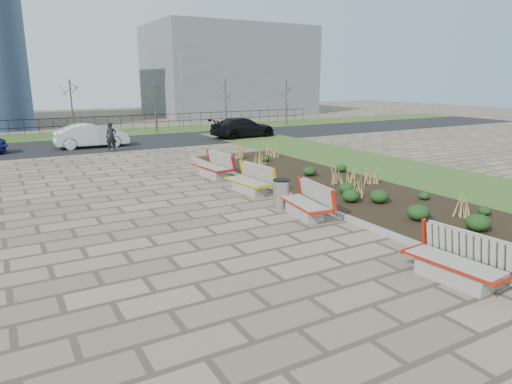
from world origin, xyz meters
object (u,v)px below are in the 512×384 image
bench_c (249,180)px  pedestrian (111,137)px  car_black (243,128)px  lamp_east (182,93)px  bench_d (213,166)px  bench_b (304,201)px  car_silver (91,136)px  bench_a (455,259)px  litter_bin (281,194)px

bench_c → pedestrian: size_ratio=1.25×
car_black → lamp_east: size_ratio=0.80×
bench_d → lamp_east: size_ratio=0.35×
bench_b → car_silver: car_silver is taller
bench_b → bench_c: 3.47m
bench_a → pedestrian: pedestrian is taller
litter_bin → lamp_east: bearing=77.1°
bench_c → lamp_east: size_ratio=0.35×
bench_c → lamp_east: bearing=69.6°
car_black → lamp_east: lamp_east is taller
bench_b → pedestrian: bearing=105.4°
pedestrian → lamp_east: (7.14, 7.39, 2.20)m
litter_bin → bench_d: bearing=89.5°
car_silver → car_black: (10.30, -0.28, -0.01)m
bench_c → car_silver: car_silver is taller
bench_b → car_black: 19.41m
bench_b → car_black: (7.48, 17.91, 0.22)m
bench_c → litter_bin: bench_c is taller
bench_a → bench_d: 11.96m
bench_b → lamp_east: lamp_east is taller
bench_c → lamp_east: 20.61m
car_black → bench_d: bearing=141.8°
bench_b → litter_bin: (-0.05, 1.20, -0.04)m
bench_c → car_silver: size_ratio=0.49×
car_silver → litter_bin: bearing=-168.9°
bench_a → bench_b: bearing=84.7°
bench_a → lamp_east: size_ratio=0.35×
litter_bin → car_silver: car_silver is taller
litter_bin → car_black: (7.53, 16.71, 0.26)m
bench_d → car_black: (7.48, 11.24, 0.22)m
car_black → litter_bin: bearing=151.2°
bench_d → lamp_east: (5.00, 16.63, 2.54)m
bench_a → lamp_east: (5.00, 28.59, 2.54)m
bench_a → bench_d: bearing=84.7°
bench_d → pedestrian: pedestrian is taller
car_silver → bench_b: bearing=-169.3°
bench_b → bench_d: size_ratio=1.00×
car_black → bench_a: bearing=157.6°
bench_d → litter_bin: bearing=-95.7°
bench_b → lamp_east: 23.97m
litter_bin → bench_b: bearing=-87.7°
bench_d → car_silver: car_silver is taller
bench_c → car_black: size_ratio=0.44×
bench_b → bench_d: (0.00, 6.67, 0.00)m
bench_b → litter_bin: 1.20m
bench_b → lamp_east: bearing=85.6°
bench_b → lamp_east: (5.00, 23.31, 2.54)m
bench_c → lamp_east: lamp_east is taller
car_silver → bench_d: bearing=-164.4°
bench_c → pedestrian: (-2.14, 12.44, 0.34)m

